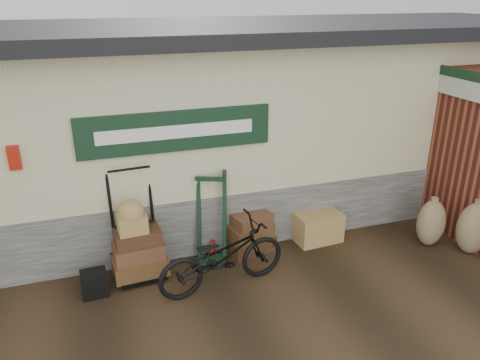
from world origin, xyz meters
name	(u,v)px	position (x,y,z in m)	size (l,w,h in m)	color
ground	(221,291)	(0.00, 0.00, 0.00)	(80.00, 80.00, 0.00)	black
station_building	(174,121)	(-0.01, 2.74, 1.61)	(14.40, 4.10, 3.20)	#4C4C47
brick_outbuilding	(461,139)	(4.70, 1.19, 1.30)	(1.71, 4.51, 2.62)	maroon
porter_trolley	(133,215)	(-0.97, 0.85, 0.88)	(0.88, 0.66, 1.75)	black
green_barrow	(211,217)	(0.12, 0.85, 0.67)	(0.48, 0.41, 1.34)	black
suitcase_stack	(250,233)	(0.71, 0.85, 0.31)	(0.70, 0.44, 0.62)	#322110
wicker_hamper	(317,227)	(1.83, 0.84, 0.23)	(0.72, 0.47, 0.47)	olive
black_trunk	(94,283)	(-1.57, 0.46, 0.16)	(0.33, 0.28, 0.33)	black
bicycle	(222,253)	(0.06, 0.10, 0.52)	(1.78, 0.62, 1.03)	black
burlap_sack_left	(431,223)	(3.42, 0.17, 0.37)	(0.47, 0.39, 0.75)	brown
burlap_sack_right	(474,228)	(3.85, -0.23, 0.41)	(0.51, 0.43, 0.82)	brown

